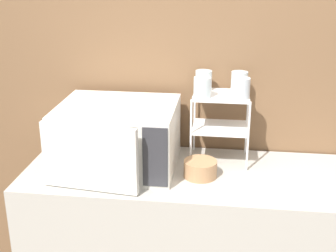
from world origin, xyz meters
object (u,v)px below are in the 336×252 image
(glass_back_right, at_px, (239,82))
(glass_back_left, at_px, (204,80))
(microwave, at_px, (117,137))
(dish_rack, at_px, (221,113))
(glass_front_right, at_px, (241,88))
(glass_front_left, at_px, (202,87))
(bowl, at_px, (200,169))

(glass_back_right, relative_size, glass_back_left, 1.00)
(microwave, xyz_separation_m, dish_rack, (0.47, 0.14, 0.09))
(dish_rack, xyz_separation_m, glass_front_right, (0.09, -0.05, 0.14))
(glass_front_right, xyz_separation_m, glass_back_left, (-0.17, 0.11, 0.00))
(glass_front_left, bearing_deg, glass_back_left, 90.55)
(bowl, bearing_deg, glass_front_right, 40.65)
(glass_back_left, bearing_deg, glass_back_right, 0.45)
(glass_front_left, distance_m, glass_front_right, 0.17)
(dish_rack, bearing_deg, glass_back_right, 37.86)
(glass_front_right, bearing_deg, bowl, -139.35)
(dish_rack, height_order, glass_back_right, glass_back_right)
(glass_front_right, distance_m, bowl, 0.40)
(dish_rack, height_order, bowl, dish_rack)
(microwave, relative_size, glass_back_left, 5.75)
(bowl, bearing_deg, microwave, 172.12)
(glass_back_right, bearing_deg, microwave, -159.64)
(glass_front_left, xyz_separation_m, glass_back_right, (0.17, 0.13, 0.00))
(glass_front_right, xyz_separation_m, bowl, (-0.17, -0.14, -0.34))
(dish_rack, bearing_deg, glass_back_left, 144.61)
(microwave, relative_size, bowl, 3.60)
(bowl, bearing_deg, glass_back_left, 92.03)
(glass_front_right, height_order, bowl, glass_front_right)
(glass_back_left, bearing_deg, glass_front_left, -89.45)
(dish_rack, bearing_deg, glass_front_right, -30.87)
(glass_front_left, bearing_deg, bowl, -86.59)
(microwave, height_order, bowl, microwave)
(glass_front_left, bearing_deg, glass_front_right, 3.20)
(glass_back_left, height_order, bowl, glass_back_left)
(glass_front_left, bearing_deg, glass_back_right, 36.93)
(glass_back_right, bearing_deg, glass_front_left, -143.07)
(glass_back_right, relative_size, glass_front_right, 1.00)
(glass_front_right, relative_size, glass_back_left, 1.00)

